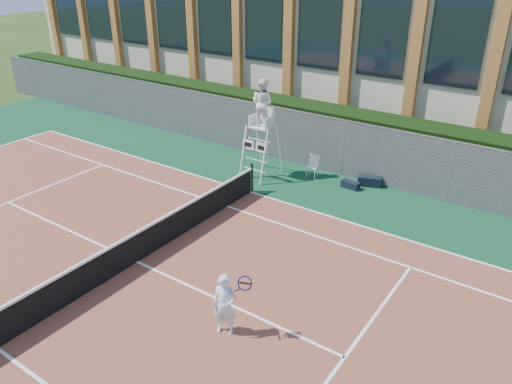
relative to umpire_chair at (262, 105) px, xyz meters
The scene contains 12 objects.
ground 7.60m from the umpire_chair, 85.54° to the right, with size 120.00×120.00×0.00m, color #233814.
apron 6.68m from the umpire_chair, 84.81° to the right, with size 36.00×20.00×0.01m, color #0E3E23.
tennis_court 7.59m from the umpire_chair, 85.54° to the right, with size 23.77×10.97×0.02m, color brown.
tennis_net 7.42m from the umpire_chair, 85.54° to the right, with size 0.10×11.30×1.10m.
fence 2.49m from the umpire_chair, 72.55° to the left, with size 40.00×0.06×2.20m, color #595E60, non-canonical shape.
hedge 3.44m from the umpire_chair, 79.44° to the left, with size 40.00×1.40×2.20m, color black.
building 11.00m from the umpire_chair, 87.11° to the left, with size 45.00×10.60×8.22m.
umpire_chair is the anchor object (origin of this frame).
plastic_chair 3.01m from the umpire_chair, 31.07° to the left, with size 0.45×0.45×0.87m.
sports_bag_near 4.86m from the umpire_chair, 20.43° to the left, with size 0.85×0.34×0.36m, color black.
sports_bag_far 4.36m from the umpire_chair, 14.27° to the left, with size 0.67×0.29×0.27m, color black.
tennis_player 9.22m from the umpire_chair, 61.00° to the right, with size 0.92×0.68×1.56m.
Camera 1 is at (9.45, -7.71, 7.88)m, focal length 35.00 mm.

